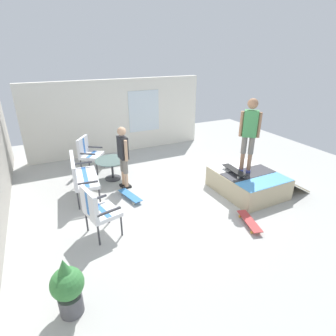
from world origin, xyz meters
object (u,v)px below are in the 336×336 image
potted_plant (68,287)px  patio_chair_by_wall (96,208)px  patio_table (112,165)px  skateboard_on_ramp (234,170)px  patio_bench (80,174)px  skateboard_by_bench (130,196)px  patio_chair_near_house (87,151)px  skateboard_spare (249,221)px  person_skater (250,130)px  person_watching (123,154)px  skate_ramp (248,182)px

potted_plant → patio_chair_by_wall: bearing=-25.1°
patio_table → skateboard_on_ramp: skateboard_on_ramp is taller
patio_bench → patio_chair_by_wall: 1.70m
patio_chair_by_wall → skateboard_by_bench: patio_chair_by_wall is taller
patio_chair_near_house → patio_chair_by_wall: size_ratio=1.00×
skateboard_spare → skateboard_by_bench: bearing=42.1°
patio_bench → person_skater: size_ratio=0.72×
patio_table → person_skater: size_ratio=0.50×
patio_table → person_watching: (-0.62, -0.16, 0.53)m
skateboard_by_bench → patio_chair_by_wall: bearing=137.9°
potted_plant → patio_bench: bearing=-12.0°
patio_bench → skateboard_on_ramp: (-1.42, -3.45, -0.00)m
patio_table → person_skater: 3.71m
potted_plant → patio_chair_near_house: bearing=-13.5°
person_skater → patio_table: bearing=53.8°
patio_chair_near_house → person_skater: person_skater is taller
patio_chair_by_wall → skateboard_by_bench: 1.56m
skateboard_by_bench → potted_plant: potted_plant is taller
skateboard_spare → potted_plant: 3.64m
skate_ramp → patio_chair_by_wall: size_ratio=2.07×
patio_chair_by_wall → skateboard_spare: bearing=-109.1°
patio_chair_near_house → person_watching: size_ratio=0.63×
patio_chair_by_wall → patio_chair_near_house: bearing=-7.5°
potted_plant → skateboard_on_ramp: bearing=-66.4°
person_watching → patio_chair_by_wall: bearing=148.4°
person_skater → skateboard_on_ramp: size_ratio=2.21×
patio_chair_by_wall → skateboard_by_bench: bearing=-42.1°
patio_bench → potted_plant: size_ratio=1.41×
patio_chair_by_wall → person_watching: person_watching is taller
person_watching → skateboard_spare: 3.38m
person_watching → skate_ramp: bearing=-120.2°
skate_ramp → patio_table: bearing=52.7°
patio_chair_near_house → patio_bench: bearing=163.3°
person_skater → patio_chair_near_house: bearing=48.5°
patio_chair_near_house → skateboard_on_ramp: (-2.93, -2.99, -0.00)m
skate_ramp → person_watching: (1.58, 2.72, 0.67)m
skate_ramp → skateboard_spare: bearing=141.0°
skateboard_spare → potted_plant: (-0.53, 3.58, 0.38)m
person_watching → potted_plant: bearing=151.3°
skateboard_on_ramp → patio_table: bearing=50.4°
person_skater → skateboard_spare: 2.16m
person_watching → skateboard_on_ramp: bearing=-121.9°
patio_table → skateboard_spare: bearing=-149.7°
patio_bench → skateboard_spare: bearing=-133.0°
skateboard_spare → skateboard_on_ramp: 1.48m
skate_ramp → skateboard_on_ramp: skateboard_on_ramp is taller
patio_chair_near_house → patio_table: (-0.86, -0.48, -0.21)m
patio_chair_near_house → patio_chair_by_wall: 3.24m
skateboard_on_ramp → skateboard_spare: bearing=156.4°
person_watching → skateboard_spare: size_ratio=1.96×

